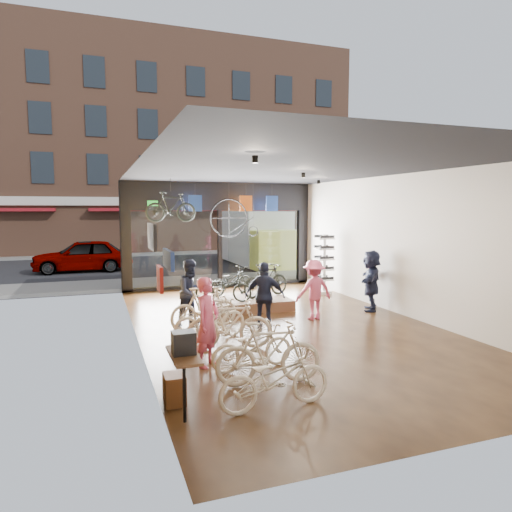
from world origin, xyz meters
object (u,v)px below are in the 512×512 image
display_bike_left (224,287)px  customer_2 (265,296)px  street_car (83,255)px  customer_0 (207,322)px  floor_bike_2 (252,347)px  floor_bike_0 (275,378)px  customer_5 (371,280)px  floor_bike_4 (210,319)px  customer_1 (191,292)px  penny_farthing (237,219)px  customer_3 (314,290)px  floor_bike_1 (269,353)px  floor_bike_3 (230,324)px  display_platform (245,303)px  display_bike_mid (266,280)px  sunglasses_rack (324,264)px  display_bike_right (231,281)px  box_truck (262,239)px  hung_bike (171,207)px  floor_bike_5 (204,308)px

display_bike_left → customer_2: customer_2 is taller
street_car → customer_0: customer_0 is taller
floor_bike_2 → floor_bike_0: bearing=165.4°
customer_5 → floor_bike_4: bearing=-41.3°
floor_bike_4 → customer_1: (-0.12, 1.40, 0.36)m
customer_5 → floor_bike_2: bearing=-20.4°
customer_2 → penny_farthing: penny_farthing is taller
customer_0 → customer_3: customer_0 is taller
customer_2 → floor_bike_0: bearing=98.6°
floor_bike_2 → customer_0: customer_0 is taller
floor_bike_1 → customer_3: 4.61m
floor_bike_3 → customer_1: size_ratio=1.07×
floor_bike_2 → floor_bike_4: 2.08m
display_platform → display_bike_mid: display_bike_mid is taller
display_platform → penny_farthing: size_ratio=1.44×
customer_1 → sunglasses_rack: (5.06, 2.64, 0.19)m
floor_bike_0 → sunglasses_rack: sunglasses_rack is taller
display_platform → display_bike_right: bearing=111.4°
floor_bike_2 → penny_farthing: (2.06, 7.58, 2.09)m
box_truck → customer_0: size_ratio=4.20×
customer_2 → customer_3: bearing=-134.2°
customer_0 → floor_bike_0: bearing=-123.4°
hung_bike → floor_bike_4: bearing=175.8°
customer_1 → customer_2: customer_1 is taller
display_platform → customer_3: (1.26, -1.89, 0.63)m
display_bike_left → customer_3: bearing=-109.2°
customer_2 → display_bike_right: bearing=-63.8°
floor_bike_0 → floor_bike_5: size_ratio=1.01×
floor_bike_3 → display_platform: size_ratio=0.73×
floor_bike_2 → customer_1: customer_1 is taller
floor_bike_3 → display_bike_right: 4.39m
display_bike_left → customer_0: (-1.42, -4.02, 0.11)m
display_bike_right → sunglasses_rack: sunglasses_rack is taller
floor_bike_4 → display_bike_left: 2.60m
street_car → floor_bike_4: bearing=12.9°
display_bike_mid → customer_2: 2.52m
street_car → customer_5: (7.86, -11.24, 0.12)m
customer_2 → customer_5: bearing=-137.9°
box_truck → floor_bike_2: bearing=-110.9°
display_bike_left → hung_bike: hung_bike is taller
floor_bike_0 → customer_2: 4.33m
hung_bike → floor_bike_5: bearing=177.3°
sunglasses_rack → customer_5: bearing=-89.8°
floor_bike_0 → customer_3: 5.47m
display_bike_right → customer_3: 2.92m
customer_1 → hung_bike: 3.96m
box_truck → floor_bike_2: box_truck is taller
floor_bike_4 → hung_bike: size_ratio=1.09×
floor_bike_4 → customer_0: bearing=152.0°
floor_bike_2 → display_bike_right: size_ratio=1.00×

